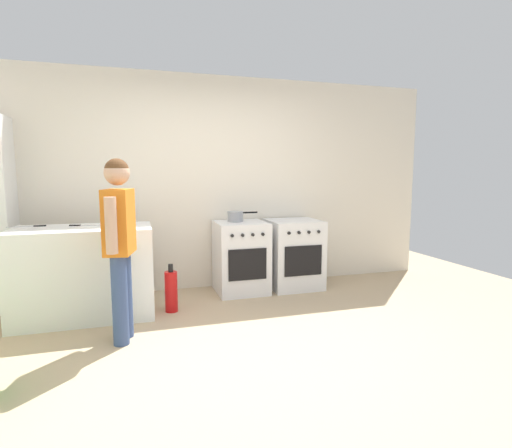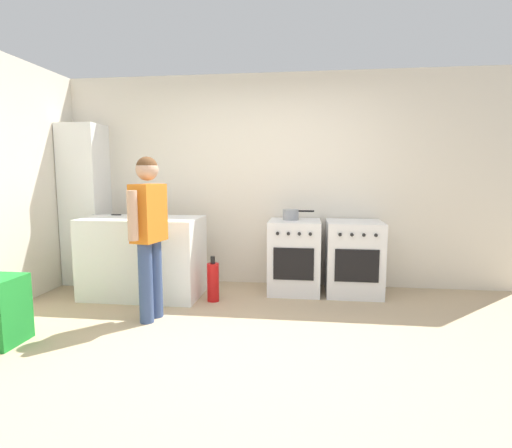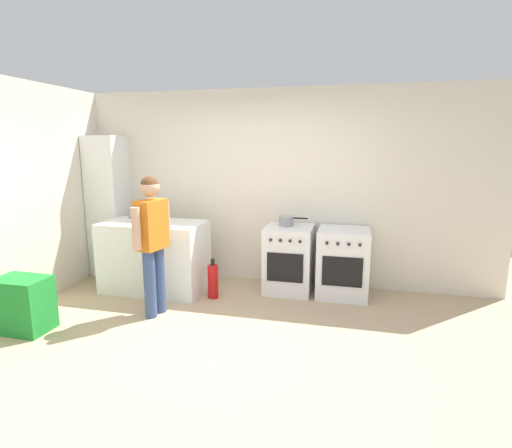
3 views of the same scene
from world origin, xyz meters
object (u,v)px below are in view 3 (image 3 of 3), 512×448
(pot, at_px, (286,221))
(recycling_crate_lower, at_px, (25,317))
(oven_left, at_px, (289,259))
(larder_cabinet, at_px, (109,206))
(knife_carving, at_px, (158,220))
(person, at_px, (152,235))
(recycling_crate_upper, at_px, (21,291))
(knife_bread, at_px, (126,218))
(oven_right, at_px, (343,262))
(fire_extinguisher, at_px, (213,281))

(pot, relative_size, recycling_crate_lower, 0.71)
(oven_left, bearing_deg, larder_cabinet, 177.80)
(knife_carving, xyz_separation_m, person, (0.36, -0.85, 0.01))
(oven_left, bearing_deg, knife_carving, -171.44)
(pot, distance_m, larder_cabinet, 2.60)
(knife_carving, height_order, recycling_crate_upper, knife_carving)
(person, bearing_deg, knife_bread, 133.91)
(oven_right, xyz_separation_m, pot, (-0.73, 0.05, 0.49))
(knife_carving, height_order, fire_extinguisher, knife_carving)
(person, distance_m, recycling_crate_upper, 1.39)
(pot, xyz_separation_m, recycling_crate_lower, (-2.39, -1.84, -0.77))
(recycling_crate_lower, bearing_deg, larder_cabinet, 96.47)
(oven_left, distance_m, pot, 0.49)
(fire_extinguisher, height_order, larder_cabinet, larder_cabinet)
(pot, relative_size, person, 0.24)
(recycling_crate_lower, bearing_deg, oven_right, 29.79)
(pot, height_order, person, person)
(fire_extinguisher, distance_m, larder_cabinet, 2.03)
(knife_bread, xyz_separation_m, recycling_crate_lower, (-0.22, -1.61, -0.76))
(oven_left, distance_m, larder_cabinet, 2.71)
(recycling_crate_upper, bearing_deg, oven_left, 36.24)
(oven_left, relative_size, oven_right, 1.00)
(oven_right, relative_size, pot, 2.31)
(recycling_crate_upper, bearing_deg, larder_cabinet, 96.47)
(oven_left, height_order, recycling_crate_lower, oven_left)
(pot, bearing_deg, fire_extinguisher, -147.28)
(knife_carving, bearing_deg, oven_right, 6.12)
(recycling_crate_lower, relative_size, larder_cabinet, 0.26)
(pot, height_order, knife_carving, pot)
(oven_right, bearing_deg, person, -151.33)
(oven_left, relative_size, knife_carving, 2.60)
(pot, distance_m, knife_bread, 2.18)
(knife_bread, bearing_deg, recycling_crate_upper, -97.71)
(pot, bearing_deg, larder_cabinet, 178.84)
(oven_right, height_order, larder_cabinet, larder_cabinet)
(recycling_crate_lower, xyz_separation_m, recycling_crate_upper, (0.00, 0.00, 0.28))
(fire_extinguisher, height_order, recycling_crate_lower, fire_extinguisher)
(recycling_crate_upper, distance_m, larder_cabinet, 1.99)
(fire_extinguisher, relative_size, recycling_crate_upper, 0.96)
(recycling_crate_upper, bearing_deg, knife_bread, 82.29)
(oven_right, height_order, knife_carving, knife_carving)
(knife_carving, distance_m, recycling_crate_upper, 1.77)
(pot, xyz_separation_m, person, (-1.28, -1.15, -0.00))
(knife_carving, bearing_deg, recycling_crate_lower, -115.99)
(oven_left, xyz_separation_m, knife_carving, (-1.69, -0.25, 0.48))
(oven_right, height_order, fire_extinguisher, oven_right)
(person, xyz_separation_m, fire_extinguisher, (0.46, 0.62, -0.69))
(oven_right, distance_m, person, 2.34)
(knife_carving, relative_size, person, 0.21)
(pot, bearing_deg, oven_left, -45.10)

